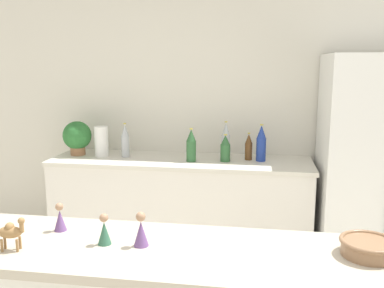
# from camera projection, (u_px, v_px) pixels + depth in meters

# --- Properties ---
(wall_back) EXTENTS (8.00, 0.06, 2.55)m
(wall_back) POSITION_uv_depth(u_px,v_px,m) (242.00, 112.00, 3.84)
(wall_back) COLOR silver
(wall_back) RESTS_ON ground_plane
(back_counter) EXTENTS (2.23, 0.63, 0.89)m
(back_counter) POSITION_uv_depth(u_px,v_px,m) (181.00, 209.00, 3.75)
(back_counter) COLOR silver
(back_counter) RESTS_ON ground_plane
(refrigerator) EXTENTS (0.95, 0.75, 1.77)m
(refrigerator) POSITION_uv_depth(u_px,v_px,m) (383.00, 169.00, 3.34)
(refrigerator) COLOR white
(refrigerator) RESTS_ON ground_plane
(potted_plant) EXTENTS (0.25, 0.25, 0.30)m
(potted_plant) POSITION_uv_depth(u_px,v_px,m) (77.00, 137.00, 3.81)
(potted_plant) COLOR #9E6B47
(potted_plant) RESTS_ON back_counter
(paper_towel_roll) EXTENTS (0.12, 0.12, 0.26)m
(paper_towel_roll) POSITION_uv_depth(u_px,v_px,m) (101.00, 141.00, 3.76)
(paper_towel_roll) COLOR white
(paper_towel_roll) RESTS_ON back_counter
(back_bottle_0) EXTENTS (0.08, 0.08, 0.31)m
(back_bottle_0) POSITION_uv_depth(u_px,v_px,m) (261.00, 144.00, 3.57)
(back_bottle_0) COLOR navy
(back_bottle_0) RESTS_ON back_counter
(back_bottle_1) EXTENTS (0.06, 0.06, 0.23)m
(back_bottle_1) POSITION_uv_depth(u_px,v_px,m) (249.00, 147.00, 3.62)
(back_bottle_1) COLOR brown
(back_bottle_1) RESTS_ON back_counter
(back_bottle_2) EXTENTS (0.07, 0.07, 0.32)m
(back_bottle_2) POSITION_uv_depth(u_px,v_px,m) (226.00, 141.00, 3.66)
(back_bottle_2) COLOR #B2B7BC
(back_bottle_2) RESTS_ON back_counter
(back_bottle_3) EXTENTS (0.08, 0.08, 0.28)m
(back_bottle_3) POSITION_uv_depth(u_px,v_px,m) (191.00, 146.00, 3.56)
(back_bottle_3) COLOR #2D6033
(back_bottle_3) RESTS_ON back_counter
(back_bottle_4) EXTENTS (0.08, 0.08, 0.23)m
(back_bottle_4) POSITION_uv_depth(u_px,v_px,m) (225.00, 149.00, 3.56)
(back_bottle_4) COLOR #2D6033
(back_bottle_4) RESTS_ON back_counter
(back_bottle_5) EXTENTS (0.07, 0.07, 0.30)m
(back_bottle_5) POSITION_uv_depth(u_px,v_px,m) (125.00, 141.00, 3.73)
(back_bottle_5) COLOR #B2B7BC
(back_bottle_5) RESTS_ON back_counter
(fruit_bowl) EXTENTS (0.20, 0.20, 0.06)m
(fruit_bowl) POSITION_uv_depth(u_px,v_px,m) (368.00, 247.00, 1.54)
(fruit_bowl) COLOR #8C6647
(fruit_bowl) RESTS_ON bar_counter
(camel_figurine) EXTENTS (0.10, 0.06, 0.13)m
(camel_figurine) POSITION_uv_depth(u_px,v_px,m) (11.00, 231.00, 1.58)
(camel_figurine) COLOR olive
(camel_figurine) RESTS_ON bar_counter
(wise_man_figurine_blue) EXTENTS (0.06, 0.06, 0.13)m
(wise_man_figurine_blue) POSITION_uv_depth(u_px,v_px,m) (141.00, 231.00, 1.62)
(wise_man_figurine_blue) COLOR #6B4784
(wise_man_figurine_blue) RESTS_ON bar_counter
(wise_man_figurine_crimson) EXTENTS (0.05, 0.05, 0.12)m
(wise_man_figurine_crimson) POSITION_uv_depth(u_px,v_px,m) (104.00, 231.00, 1.63)
(wise_man_figurine_crimson) COLOR #33664C
(wise_man_figurine_crimson) RESTS_ON bar_counter
(wise_man_figurine_purple) EXTENTS (0.05, 0.05, 0.12)m
(wise_man_figurine_purple) POSITION_uv_depth(u_px,v_px,m) (60.00, 219.00, 1.77)
(wise_man_figurine_purple) COLOR #6B4784
(wise_man_figurine_purple) RESTS_ON bar_counter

